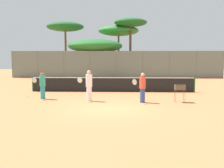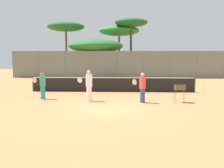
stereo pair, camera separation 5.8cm
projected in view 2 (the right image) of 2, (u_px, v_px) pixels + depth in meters
The scene contains 21 objects.
ground_plane at pixel (108, 109), 12.93m from camera, with size 80.00×80.00×0.00m, color #D37F4C.
tennis_net at pixel (113, 84), 19.20m from camera, with size 11.99×0.10×1.07m.
back_fence at pixel (117, 64), 31.67m from camera, with size 25.71×0.08×3.26m.
tree_0 at pixel (131, 23), 34.68m from camera, with size 4.38×4.38×7.64m.
tree_1 at pixel (119, 31), 37.00m from camera, with size 5.70×5.70×6.92m.
tree_2 at pixel (66, 27), 36.23m from camera, with size 5.11×5.11×7.34m.
tree_3 at pixel (96, 46), 34.53m from camera, with size 7.16×7.16×4.87m.
player_white_outfit at pixel (142, 87), 14.66m from camera, with size 0.82×0.55×1.68m.
player_red_cap at pixel (43, 85), 15.91m from camera, with size 0.69×0.72×1.70m.
player_yellow_shirt at pixel (89, 85), 15.16m from camera, with size 0.87×0.51×1.79m.
ball_cart at pixel (180, 89), 14.78m from camera, with size 0.56×0.41×1.01m.
tennis_ball_0 at pixel (41, 92), 18.88m from camera, with size 0.07×0.07×0.07m, color #D1E54C.
tennis_ball_1 at pixel (40, 98), 16.29m from camera, with size 0.07×0.07×0.07m, color #D1E54C.
tennis_ball_2 at pixel (72, 95), 17.30m from camera, with size 0.07×0.07×0.07m, color #D1E54C.
tennis_ball_3 at pixel (200, 94), 17.69m from camera, with size 0.07×0.07×0.07m, color #D1E54C.
tennis_ball_4 at pixel (144, 94), 17.72m from camera, with size 0.07×0.07×0.07m, color #D1E54C.
tennis_ball_5 at pixel (100, 94), 18.00m from camera, with size 0.07×0.07×0.07m, color #D1E54C.
tennis_ball_6 at pixel (153, 92), 18.68m from camera, with size 0.07×0.07×0.07m, color #D1E54C.
tennis_ball_7 at pixel (41, 102), 14.70m from camera, with size 0.07×0.07×0.07m, color #D1E54C.
tennis_ball_8 at pixel (27, 96), 16.77m from camera, with size 0.07×0.07×0.07m, color #D1E54C.
parked_car at pixel (68, 71), 34.03m from camera, with size 4.20×1.70×1.60m.
Camera 2 is at (0.71, -12.71, 2.57)m, focal length 42.00 mm.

